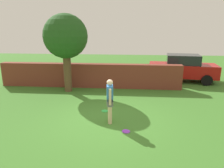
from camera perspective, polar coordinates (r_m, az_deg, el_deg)
name	(u,v)px	position (r m, az deg, el deg)	size (l,w,h in m)	color
ground_plane	(107,119)	(8.00, -1.50, -9.65)	(40.00, 40.00, 0.00)	#3D7528
brick_wall	(90,75)	(12.17, -6.17, 2.35)	(10.46, 0.50, 1.38)	brown
tree	(66,37)	(11.24, -12.61, 12.40)	(2.29, 2.29, 4.09)	brown
person	(110,99)	(7.44, -0.59, -4.16)	(0.27, 0.54, 1.62)	beige
car	(182,68)	(14.22, 18.69, 4.20)	(4.38, 2.33, 1.72)	#A51111
frisbee_green	(105,111)	(8.75, -2.02, -7.38)	(0.27, 0.27, 0.02)	green
frisbee_purple	(126,131)	(7.14, 3.85, -12.82)	(0.27, 0.27, 0.02)	purple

